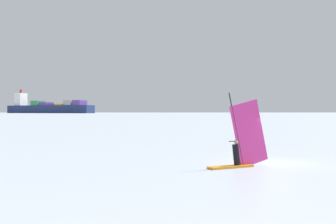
{
  "coord_description": "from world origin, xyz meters",
  "views": [
    {
      "loc": [
        -3.33,
        -22.47,
        2.9
      ],
      "look_at": [
        -6.67,
        7.9,
        2.84
      ],
      "focal_mm": 42.07,
      "sensor_mm": 36.0,
      "label": 1
    }
  ],
  "objects": [
    {
      "name": "ground_plane",
      "position": [
        0.0,
        0.0,
        0.0
      ],
      "size": [
        4000.0,
        4000.0,
        0.0
      ],
      "primitive_type": "plane",
      "color": "#9EA8B2"
    },
    {
      "name": "windsurfer",
      "position": [
        -1.79,
        -1.78,
        1.05
      ],
      "size": [
        3.27,
        2.27,
        3.94
      ],
      "rotation": [
        0.0,
        0.0,
        3.72
      ],
      "color": "orange",
      "rests_on": "ground_plane"
    },
    {
      "name": "cargo_ship",
      "position": [
        -264.61,
        588.66,
        9.18
      ],
      "size": [
        157.94,
        67.4,
        39.3
      ],
      "rotation": [
        0.0,
        0.0,
        5.99
      ],
      "color": "navy",
      "rests_on": "ground_plane"
    },
    {
      "name": "distant_headland",
      "position": [
        26.42,
        1486.17,
        23.85
      ],
      "size": [
        1344.62,
        516.74,
        47.7
      ],
      "primitive_type": "cube",
      "rotation": [
        0.0,
        0.0,
        -0.06
      ],
      "color": "#60665B",
      "rests_on": "ground_plane"
    }
  ]
}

